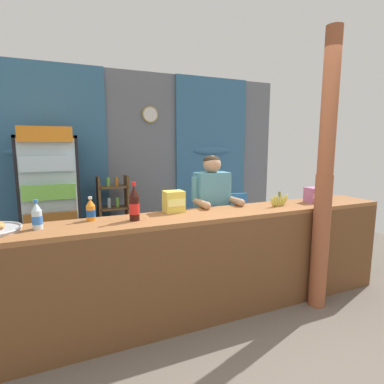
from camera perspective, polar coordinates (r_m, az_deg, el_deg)
name	(u,v)px	position (r m, az deg, el deg)	size (l,w,h in m)	color
ground_plane	(178,279)	(3.91, -2.58, -15.78)	(8.24, 8.24, 0.00)	#665B51
back_wall_curtained	(135,155)	(5.41, -10.55, 6.84)	(5.48, 0.22, 2.84)	slate
stall_counter	(221,255)	(2.92, 5.41, -11.66)	(3.84, 0.50, 1.00)	#935B33
timber_post	(324,181)	(3.21, 23.42, 1.96)	(0.19, 0.16, 2.68)	#995133
drink_fridge	(50,188)	(4.74, -24.94, 0.70)	(0.77, 0.74, 1.86)	black
bottle_shelf_rack	(114,210)	(5.06, -14.38, -3.25)	(0.48, 0.28, 1.13)	brown
plastic_lawn_chair	(231,214)	(5.07, 7.23, -4.17)	(0.50, 0.50, 0.86)	#3884D6
shopkeeper	(212,208)	(3.35, 3.74, -2.91)	(0.47, 0.42, 1.51)	#28282D
soda_bottle_cola	(134,204)	(2.61, -10.69, -2.26)	(0.09, 0.09, 0.33)	black
soda_bottle_orange_soda	(91,210)	(2.71, -18.32, -3.28)	(0.08, 0.08, 0.20)	orange
soda_bottle_lime_soda	(329,192)	(3.83, 24.18, 0.03)	(0.07, 0.07, 0.23)	#75C64C
soda_bottle_water	(37,217)	(2.60, -26.89, -4.11)	(0.08, 0.08, 0.23)	silver
snack_box_instant_noodle	(174,201)	(2.91, -3.41, -1.75)	(0.18, 0.16, 0.20)	#EAD14C
snack_box_wafer	(315,195)	(3.65, 21.86, -0.48)	(0.20, 0.14, 0.16)	#B76699
banana_bunch	(279,201)	(3.29, 15.89, -1.56)	(0.27, 0.06, 0.16)	#CCC14C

